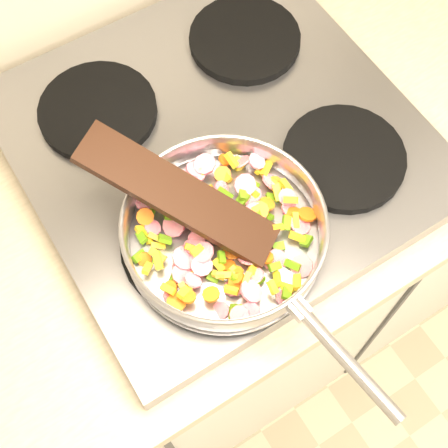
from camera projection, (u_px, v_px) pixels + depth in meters
cooktop at (219, 144)px, 1.00m from camera, size 0.60×0.60×0.04m
grate_fl at (187, 246)px, 0.89m from camera, size 0.19×0.19×0.02m
grate_fr at (344, 158)px, 0.96m from camera, size 0.19×0.19×0.02m
grate_bl at (98, 111)px, 0.99m from camera, size 0.19×0.19×0.02m
grate_br at (245, 39)px, 1.06m from camera, size 0.19×0.19×0.02m
saute_pan at (225, 231)px, 0.86m from camera, size 0.32×0.49×0.06m
vegetable_heap at (226, 234)px, 0.87m from camera, size 0.26×0.26×0.05m
wooden_spatula at (179, 195)px, 0.84m from camera, size 0.21×0.27×0.11m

